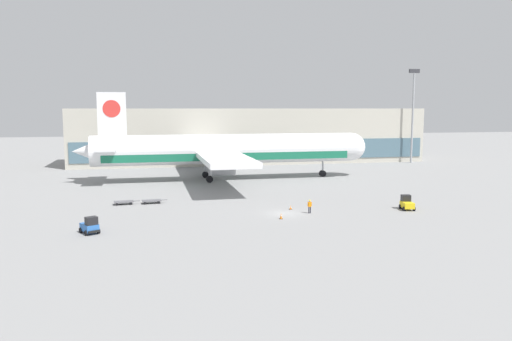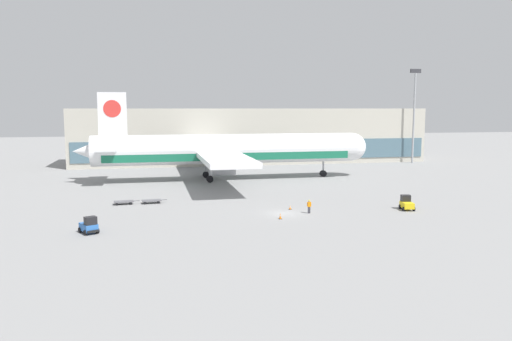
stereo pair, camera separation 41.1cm
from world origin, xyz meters
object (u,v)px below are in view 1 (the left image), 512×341
Objects in this scene: light_mast at (413,109)px; baggage_tug_mid at (90,226)px; baggage_dolly_lead at (124,202)px; traffic_cone_near at (281,216)px; ground_crew_near at (310,205)px; traffic_cone_far at (291,207)px; airplane_main at (224,150)px; baggage_tug_foreground at (407,203)px; baggage_dolly_second at (152,201)px.

light_mast reaches higher than baggage_tug_mid.
baggage_dolly_lead is 5.00× the size of traffic_cone_near.
ground_crew_near reaches higher than baggage_dolly_lead.
ground_crew_near is 5.37m from traffic_cone_near.
airplane_main is at bearing 98.90° from traffic_cone_far.
traffic_cone_far is (-47.05, -51.83, -13.55)m from light_mast.
ground_crew_near is at bearing -79.63° from airplane_main.
light_mast is 72.24m from ground_crew_near.
baggage_tug_foreground is at bearing -23.02° from baggage_dolly_lead.
traffic_cone_near reaches higher than baggage_dolly_lead.
baggage_dolly_lead is at bearing 144.96° from traffic_cone_near.
baggage_dolly_lead is at bearing -148.26° from light_mast.
ground_crew_near reaches higher than traffic_cone_near.
traffic_cone_far is (25.79, 8.43, -0.60)m from baggage_tug_mid.
traffic_cone_near is at bearing 68.56° from baggage_tug_mid.
light_mast is 64.77m from baggage_tug_foreground.
airplane_main is at bearing 45.25° from baggage_dolly_lead.
light_mast is 0.41× the size of airplane_main.
baggage_dolly_second is 5.00× the size of traffic_cone_near.
baggage_tug_mid is (-20.93, -39.47, -4.96)m from airplane_main.
ground_crew_near is at bearing -59.21° from traffic_cone_far.
airplane_main is (-51.91, -20.79, -7.99)m from light_mast.
traffic_cone_far is at bearing -81.79° from airplane_main.
baggage_dolly_lead is at bearing 82.63° from baggage_tug_foreground.
baggage_dolly_second is at bearing 138.72° from traffic_cone_near.
airplane_main reaches higher than baggage_dolly_second.
baggage_tug_foreground is 14.03m from ground_crew_near.
traffic_cone_near is (-18.66, -2.20, -0.51)m from baggage_tug_foreground.
airplane_main reaches higher than traffic_cone_far.
baggage_dolly_second is (6.83, 16.97, -0.49)m from baggage_tug_mid.
baggage_tug_foreground is 3.52× the size of traffic_cone_near.
baggage_tug_mid is at bearing 13.92° from ground_crew_near.
baggage_dolly_second is at bearing -122.76° from airplane_main.
baggage_tug_mid is 3.74× the size of traffic_cone_near.
light_mast is 56.49m from airplane_main.
light_mast is 12.97× the size of ground_crew_near.
baggage_tug_foreground reaches higher than baggage_dolly_second.
baggage_tug_foreground is (20.68, -34.45, -4.96)m from airplane_main.
ground_crew_near is at bearing -30.90° from baggage_dolly_lead.
traffic_cone_far is (-1.80, 3.02, -0.82)m from ground_crew_near.
baggage_dolly_second is 20.79m from traffic_cone_far.
airplane_main is at bearing 93.15° from traffic_cone_near.
baggage_dolly_second is 23.77m from ground_crew_near.
baggage_dolly_lead is at bearing 159.68° from traffic_cone_far.
airplane_main is 29.42m from baggage_dolly_lead.
traffic_cone_near is (2.02, -36.65, -5.47)m from airplane_main.
baggage_tug_foreground is 0.94× the size of baggage_tug_mid.
traffic_cone_far reaches higher than baggage_dolly_lead.
airplane_main is at bearing 123.61° from baggage_tug_mid.
baggage_tug_foreground is at bearing 68.43° from baggage_tug_mid.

